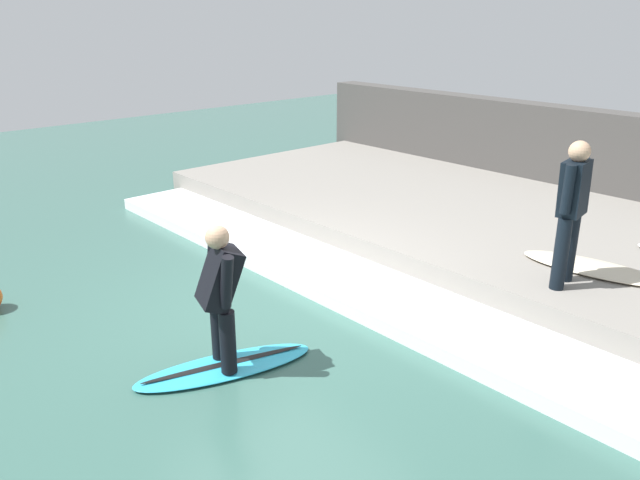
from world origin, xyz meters
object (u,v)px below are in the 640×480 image
Objects in this scene: surfer_waiting_near at (572,206)px; surfboard_waiting_near at (593,268)px; surfer_riding at (220,290)px; surfboard_riding at (225,367)px.

surfer_waiting_near is 1.06m from surfboard_waiting_near.
surfer_waiting_near is at bearing 175.10° from surfboard_waiting_near.
surfer_waiting_near is 0.94× the size of surfboard_waiting_near.
surfer_riding is 0.83× the size of surfboard_waiting_near.
surfboard_waiting_near is (3.93, -1.63, 0.42)m from surfboard_riding.
surfboard_waiting_near is at bearing -22.57° from surfboard_riding.
surfer_waiting_near is (3.30, -1.58, 1.27)m from surfboard_riding.
surfer_riding is 0.89× the size of surfer_waiting_near.
surfer_riding is (-0.00, 0.00, 0.80)m from surfboard_riding.
surfer_riding is at bearing 154.41° from surfer_waiting_near.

